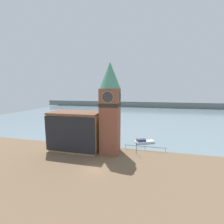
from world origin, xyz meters
TOP-DOWN VIEW (x-y plane):
  - ground_plane at (0.00, 0.00)m, footprint 160.00×160.00m
  - water at (0.00, 72.26)m, footprint 160.00×120.00m
  - far_shoreline at (0.00, 112.26)m, footprint 180.00×3.00m
  - pier_railing at (9.52, 12.01)m, footprint 10.64×0.08m
  - clock_tower at (1.01, 8.94)m, footprint 5.05×5.05m
  - pier_building at (-8.14, 8.63)m, footprint 12.89×6.90m
  - boat_near at (9.07, 17.41)m, footprint 5.94×3.99m
  - mooring_bollard_near at (2.54, 9.23)m, footprint 0.26×0.26m
  - lamp_post at (7.47, 9.29)m, footprint 0.32×0.32m

SIDE VIEW (x-z plane):
  - water at x=0.00m, z-range 0.00..0.00m
  - ground_plane at x=0.00m, z-range 0.00..0.00m
  - mooring_bollard_near at x=2.54m, z-range 0.04..0.85m
  - boat_near at x=9.07m, z-range -0.16..1.11m
  - pier_railing at x=9.52m, z-range 0.41..1.50m
  - far_shoreline at x=0.00m, z-range 0.00..5.00m
  - lamp_post at x=7.47m, z-range 0.81..4.99m
  - pier_building at x=-8.14m, z-range 0.02..9.94m
  - clock_tower at x=1.01m, z-range 0.69..22.66m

